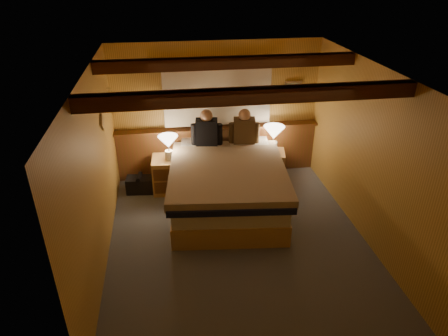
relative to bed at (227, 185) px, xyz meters
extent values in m
plane|color=#4C525B|center=(0.01, -0.86, -0.40)|extent=(4.20, 4.20, 0.00)
plane|color=#B87B45|center=(0.01, -0.86, 2.00)|extent=(4.20, 4.20, 0.00)
plane|color=gold|center=(0.01, 1.24, 0.80)|extent=(3.60, 0.00, 3.60)
plane|color=gold|center=(-1.79, -0.86, 0.80)|extent=(0.00, 4.20, 4.20)
plane|color=gold|center=(1.81, -0.86, 0.80)|extent=(0.00, 4.20, 4.20)
plane|color=gold|center=(0.01, -2.96, 0.80)|extent=(3.60, 0.00, 3.60)
cube|color=brown|center=(0.01, 1.18, 0.05)|extent=(3.60, 0.12, 0.90)
cube|color=brown|center=(0.01, 1.12, 0.52)|extent=(3.60, 0.22, 0.04)
cylinder|color=#472811|center=(0.01, 1.16, 1.65)|extent=(2.10, 0.05, 0.05)
sphere|color=#472811|center=(-1.04, 1.16, 1.65)|extent=(0.08, 0.08, 0.08)
sphere|color=#472811|center=(1.06, 1.16, 1.65)|extent=(0.08, 0.08, 0.08)
cube|color=white|center=(0.01, 1.17, 1.10)|extent=(1.85, 0.08, 1.05)
cube|color=#472811|center=(0.01, -1.46, 1.91)|extent=(3.60, 0.15, 0.16)
cube|color=#472811|center=(0.01, 0.04, 1.91)|extent=(3.60, 0.15, 0.16)
cylinder|color=silver|center=(-1.73, 0.74, 1.35)|extent=(0.03, 0.55, 0.03)
torus|color=silver|center=(-1.70, 0.59, 1.23)|extent=(0.01, 0.21, 0.21)
torus|color=silver|center=(-1.70, 0.82, 1.23)|extent=(0.01, 0.21, 0.21)
cube|color=#A88254|center=(1.36, 1.22, 1.15)|extent=(0.30, 0.03, 0.25)
cube|color=beige|center=(1.36, 1.21, 1.15)|extent=(0.24, 0.01, 0.19)
cube|color=tan|center=(0.00, 0.02, -0.23)|extent=(1.87, 2.36, 0.33)
cube|color=silver|center=(0.00, 0.02, 0.06)|extent=(1.83, 2.32, 0.26)
cube|color=black|center=(-0.03, -0.25, 0.23)|extent=(1.89, 1.93, 0.09)
cube|color=tan|center=(-0.01, -0.11, 0.30)|extent=(1.95, 2.16, 0.13)
cube|color=silver|center=(-0.32, 0.92, 0.28)|extent=(0.70, 0.44, 0.18)
cube|color=silver|center=(0.51, 0.83, 0.28)|extent=(0.70, 0.44, 0.18)
cube|color=tan|center=(-0.89, 0.68, -0.10)|extent=(0.58, 0.52, 0.61)
cube|color=brown|center=(-0.90, 0.44, 0.02)|extent=(0.50, 0.05, 0.21)
cube|color=brown|center=(-0.90, 0.44, -0.22)|extent=(0.50, 0.05, 0.21)
cylinder|color=silver|center=(-0.90, 0.44, 0.02)|extent=(0.03, 0.03, 0.03)
cylinder|color=silver|center=(-0.90, 0.44, -0.22)|extent=(0.03, 0.03, 0.03)
cube|color=tan|center=(0.91, 0.81, -0.13)|extent=(0.57, 0.53, 0.54)
cube|color=brown|center=(0.87, 0.60, -0.02)|extent=(0.44, 0.11, 0.19)
cube|color=brown|center=(0.87, 0.60, -0.24)|extent=(0.44, 0.11, 0.19)
cylinder|color=silver|center=(0.87, 0.60, -0.02)|extent=(0.04, 0.04, 0.03)
cylinder|color=silver|center=(0.87, 0.60, -0.24)|extent=(0.04, 0.04, 0.03)
cylinder|color=silver|center=(-0.88, 0.63, 0.29)|extent=(0.13, 0.13, 0.16)
cylinder|color=silver|center=(-0.88, 0.63, 0.40)|extent=(0.02, 0.02, 0.09)
cone|color=#FBE3C3|center=(-0.88, 0.63, 0.53)|extent=(0.33, 0.33, 0.20)
cylinder|color=silver|center=(0.95, 0.81, 0.23)|extent=(0.14, 0.14, 0.18)
cylinder|color=silver|center=(0.95, 0.81, 0.35)|extent=(0.02, 0.02, 0.10)
cone|color=#FBE3C3|center=(0.95, 0.81, 0.51)|extent=(0.37, 0.37, 0.22)
cube|color=black|center=(-0.22, 0.80, 0.57)|extent=(0.39, 0.26, 0.47)
cylinder|color=black|center=(-0.43, 0.83, 0.54)|extent=(0.11, 0.11, 0.38)
cylinder|color=black|center=(-0.02, 0.77, 0.54)|extent=(0.11, 0.11, 0.38)
sphere|color=tan|center=(-0.22, 0.80, 0.88)|extent=(0.21, 0.21, 0.21)
cube|color=#4B361E|center=(0.41, 0.78, 0.57)|extent=(0.38, 0.25, 0.46)
cylinder|color=#4B361E|center=(0.21, 0.81, 0.53)|extent=(0.11, 0.11, 0.37)
cylinder|color=#4B361E|center=(0.62, 0.75, 0.53)|extent=(0.11, 0.11, 0.37)
sphere|color=tan|center=(0.41, 0.78, 0.87)|extent=(0.20, 0.20, 0.20)
cube|color=black|center=(-1.40, 0.69, -0.27)|extent=(0.47, 0.31, 0.27)
cylinder|color=black|center=(-1.40, 0.69, -0.11)|extent=(0.10, 0.28, 0.07)
camera|label=1|loc=(-0.87, -5.38, 3.17)|focal=32.00mm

